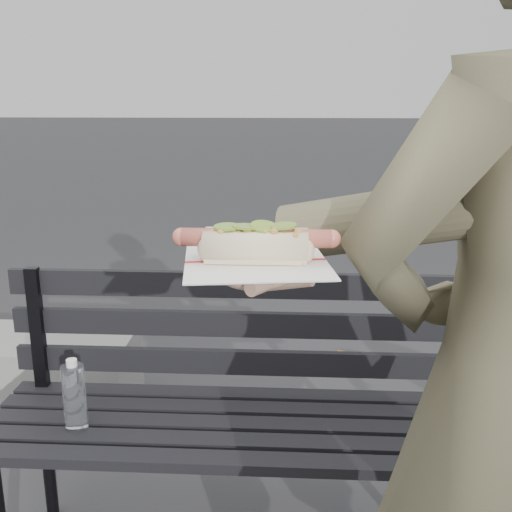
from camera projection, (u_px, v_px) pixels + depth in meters
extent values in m
cylinder|color=black|center=(48.00, 457.00, 2.00)|extent=(0.04, 0.04, 0.45)
cylinder|color=black|center=(454.00, 471.00, 1.93)|extent=(0.04, 0.04, 0.45)
cube|color=black|center=(237.00, 463.00, 1.57)|extent=(1.50, 0.07, 0.03)
cube|color=black|center=(240.00, 444.00, 1.65)|extent=(1.50, 0.07, 0.03)
cube|color=black|center=(242.00, 426.00, 1.74)|extent=(1.50, 0.07, 0.03)
cube|color=black|center=(245.00, 411.00, 1.83)|extent=(1.50, 0.07, 0.03)
cube|color=black|center=(247.00, 396.00, 1.92)|extent=(1.50, 0.07, 0.03)
cube|color=black|center=(38.00, 331.00, 1.91)|extent=(0.04, 0.03, 0.42)
cube|color=black|center=(464.00, 340.00, 1.84)|extent=(0.04, 0.03, 0.42)
cube|color=black|center=(247.00, 362.00, 1.92)|extent=(1.50, 0.02, 0.08)
cube|color=black|center=(247.00, 324.00, 1.88)|extent=(1.50, 0.02, 0.08)
cube|color=black|center=(247.00, 285.00, 1.85)|extent=(1.50, 0.02, 0.08)
cylinder|color=white|center=(75.00, 397.00, 1.68)|extent=(0.06, 0.06, 0.19)
cylinder|color=white|center=(72.00, 363.00, 1.66)|extent=(0.03, 0.03, 0.02)
cylinder|color=brown|center=(446.00, 211.00, 0.87)|extent=(0.51, 0.23, 0.19)
cylinder|color=#D8A384|center=(286.00, 269.00, 0.81)|extent=(0.09, 0.08, 0.07)
ellipsoid|color=#D8A384|center=(256.00, 274.00, 0.81)|extent=(0.10, 0.12, 0.03)
cylinder|color=#D8A384|center=(213.00, 278.00, 0.78)|extent=(0.06, 0.02, 0.02)
cylinder|color=#D8A384|center=(215.00, 274.00, 0.80)|extent=(0.06, 0.02, 0.02)
cylinder|color=#D8A384|center=(216.00, 270.00, 0.82)|extent=(0.06, 0.02, 0.02)
cylinder|color=#D8A384|center=(218.00, 266.00, 0.84)|extent=(0.06, 0.02, 0.02)
cylinder|color=#D8A384|center=(261.00, 285.00, 0.75)|extent=(0.04, 0.05, 0.02)
cube|color=white|center=(256.00, 262.00, 0.80)|extent=(0.21, 0.21, 0.00)
cube|color=#B21E1E|center=(256.00, 261.00, 0.80)|extent=(0.19, 0.03, 0.00)
cylinder|color=#D36451|center=(256.00, 238.00, 0.79)|extent=(0.20, 0.02, 0.02)
sphere|color=#D36451|center=(181.00, 237.00, 0.80)|extent=(0.02, 0.02, 0.02)
sphere|color=#D36451|center=(332.00, 239.00, 0.79)|extent=(0.03, 0.02, 0.02)
sphere|color=#9E6B2D|center=(298.00, 233.00, 0.78)|extent=(0.01, 0.01, 0.01)
sphere|color=#9E6B2D|center=(233.00, 233.00, 0.79)|extent=(0.01, 0.01, 0.01)
sphere|color=#9E6B2D|center=(284.00, 230.00, 0.79)|extent=(0.01, 0.01, 0.01)
sphere|color=#9E6B2D|center=(212.00, 236.00, 0.79)|extent=(0.01, 0.01, 0.01)
sphere|color=#9E6B2D|center=(213.00, 233.00, 0.79)|extent=(0.01, 0.01, 0.01)
sphere|color=#9E6B2D|center=(281.00, 233.00, 0.81)|extent=(0.01, 0.01, 0.01)
sphere|color=#9E6B2D|center=(242.00, 231.00, 0.81)|extent=(0.01, 0.01, 0.01)
sphere|color=#9E6B2D|center=(292.00, 234.00, 0.80)|extent=(0.01, 0.01, 0.01)
sphere|color=#9E6B2D|center=(237.00, 232.00, 0.80)|extent=(0.01, 0.01, 0.01)
sphere|color=#9E6B2D|center=(287.00, 239.00, 0.78)|extent=(0.01, 0.01, 0.01)
sphere|color=#9E6B2D|center=(254.00, 233.00, 0.78)|extent=(0.01, 0.01, 0.01)
sphere|color=#9E6B2D|center=(265.00, 233.00, 0.78)|extent=(0.01, 0.01, 0.01)
sphere|color=#9E6B2D|center=(292.00, 231.00, 0.81)|extent=(0.01, 0.01, 0.01)
sphere|color=#9E6B2D|center=(274.00, 233.00, 0.78)|extent=(0.01, 0.01, 0.01)
sphere|color=#9E6B2D|center=(238.00, 234.00, 0.78)|extent=(0.01, 0.01, 0.01)
sphere|color=#9E6B2D|center=(296.00, 238.00, 0.77)|extent=(0.01, 0.01, 0.01)
sphere|color=#9E6B2D|center=(260.00, 231.00, 0.78)|extent=(0.01, 0.01, 0.01)
sphere|color=#9E6B2D|center=(247.00, 232.00, 0.78)|extent=(0.01, 0.01, 0.01)
sphere|color=#9E6B2D|center=(259.00, 236.00, 0.79)|extent=(0.01, 0.01, 0.01)
sphere|color=#9E6B2D|center=(245.00, 233.00, 0.80)|extent=(0.01, 0.01, 0.01)
sphere|color=#9E6B2D|center=(272.00, 231.00, 0.82)|extent=(0.01, 0.01, 0.01)
sphere|color=#9E6B2D|center=(221.00, 233.00, 0.78)|extent=(0.01, 0.01, 0.01)
cylinder|color=olive|center=(227.00, 227.00, 0.79)|extent=(0.04, 0.04, 0.01)
cylinder|color=olive|center=(245.00, 227.00, 0.79)|extent=(0.04, 0.04, 0.01)
cylinder|color=olive|center=(264.00, 226.00, 0.79)|extent=(0.04, 0.04, 0.01)
cylinder|color=olive|center=(283.00, 226.00, 0.79)|extent=(0.04, 0.04, 0.01)
cube|color=brown|center=(27.00, 373.00, 3.11)|extent=(0.05, 0.05, 0.00)
cube|color=brown|center=(343.00, 353.00, 3.35)|extent=(0.10, 0.08, 0.00)
cube|color=brown|center=(215.00, 467.00, 2.32)|extent=(0.06, 0.05, 0.00)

